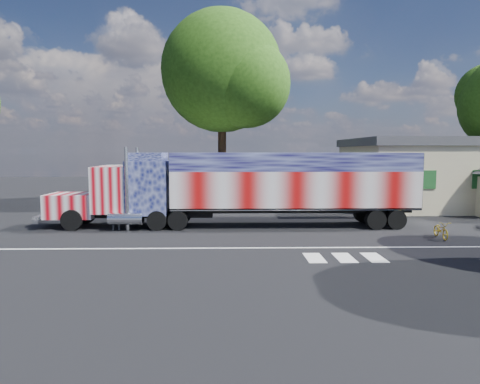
{
  "coord_description": "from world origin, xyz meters",
  "views": [
    {
      "loc": [
        -0.54,
        -21.42,
        4.24
      ],
      "look_at": [
        0.0,
        3.0,
        1.9
      ],
      "focal_mm": 32.0,
      "sensor_mm": 36.0,
      "label": 1
    }
  ],
  "objects_px": {
    "bicycle": "(441,230)",
    "tree_n_mid": "(224,72)",
    "semi_truck": "(247,186)",
    "woman": "(116,214)",
    "coach_bus": "(176,185)"
  },
  "relations": [
    {
      "from": "coach_bus",
      "to": "semi_truck",
      "type": "bearing_deg",
      "value": -59.46
    },
    {
      "from": "semi_truck",
      "to": "coach_bus",
      "type": "xyz_separation_m",
      "value": [
        -5.16,
        8.74,
        -0.65
      ]
    },
    {
      "from": "semi_truck",
      "to": "coach_bus",
      "type": "bearing_deg",
      "value": 120.54
    },
    {
      "from": "semi_truck",
      "to": "bicycle",
      "type": "relative_size",
      "value": 13.04
    },
    {
      "from": "bicycle",
      "to": "tree_n_mid",
      "type": "distance_m",
      "value": 21.94
    },
    {
      "from": "coach_bus",
      "to": "woman",
      "type": "height_order",
      "value": "coach_bus"
    },
    {
      "from": "semi_truck",
      "to": "tree_n_mid",
      "type": "bearing_deg",
      "value": 96.87
    },
    {
      "from": "woman",
      "to": "tree_n_mid",
      "type": "distance_m",
      "value": 17.63
    },
    {
      "from": "coach_bus",
      "to": "woman",
      "type": "xyz_separation_m",
      "value": [
        -1.97,
        -9.77,
        -0.77
      ]
    },
    {
      "from": "coach_bus",
      "to": "tree_n_mid",
      "type": "height_order",
      "value": "tree_n_mid"
    },
    {
      "from": "semi_truck",
      "to": "bicycle",
      "type": "xyz_separation_m",
      "value": [
        9.31,
        -3.62,
        -1.87
      ]
    },
    {
      "from": "coach_bus",
      "to": "woman",
      "type": "relative_size",
      "value": 6.24
    },
    {
      "from": "semi_truck",
      "to": "woman",
      "type": "distance_m",
      "value": 7.34
    },
    {
      "from": "bicycle",
      "to": "tree_n_mid",
      "type": "relative_size",
      "value": 0.1
    },
    {
      "from": "semi_truck",
      "to": "tree_n_mid",
      "type": "relative_size",
      "value": 1.32
    }
  ]
}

